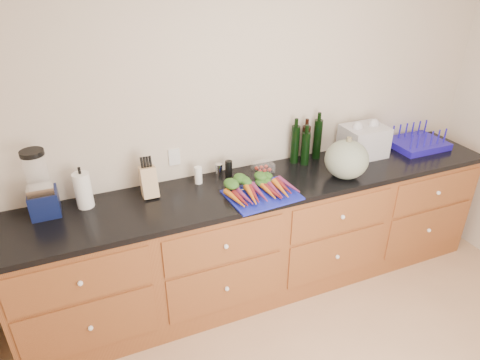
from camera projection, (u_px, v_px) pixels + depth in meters
name	position (u px, v px, depth m)	size (l,w,h in m)	color
wall_back	(250.00, 120.00, 3.17)	(4.10, 0.05, 2.60)	beige
cabinets	(266.00, 238.00, 3.30)	(3.60, 0.64, 0.90)	brown
countertop	(268.00, 184.00, 3.08)	(3.64, 0.62, 0.04)	black
cutting_board	(262.00, 195.00, 2.90)	(0.47, 0.35, 0.01)	#151DAC
carrots	(259.00, 188.00, 2.92)	(0.44, 0.33, 0.06)	orange
squash	(347.00, 159.00, 3.08)	(0.31, 0.31, 0.28)	slate
blender_appliance	(40.00, 188.00, 2.61)	(0.17, 0.17, 0.44)	#0E1641
paper_towel	(83.00, 190.00, 2.73)	(0.11, 0.11, 0.24)	white
knife_block	(149.00, 182.00, 2.86)	(0.10, 0.10, 0.21)	tan
grinder_salt	(198.00, 175.00, 3.03)	(0.05, 0.05, 0.13)	white
grinder_pepper	(229.00, 169.00, 3.11)	(0.05, 0.05, 0.13)	black
canister_chrome	(219.00, 172.00, 3.09)	(0.05, 0.05, 0.12)	silver
tomato_box	(263.00, 167.00, 3.21)	(0.15, 0.12, 0.07)	white
bottles	(306.00, 144.00, 3.32)	(0.27, 0.14, 0.32)	black
grocery_bag	(364.00, 141.00, 3.42)	(0.33, 0.27, 0.25)	silver
dish_rack	(417.00, 142.00, 3.61)	(0.44, 0.35, 0.18)	#1E13A8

